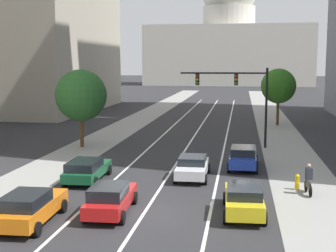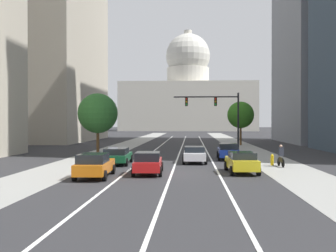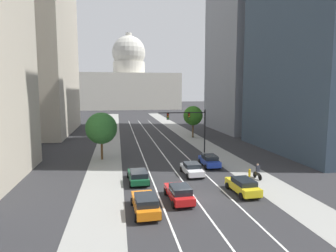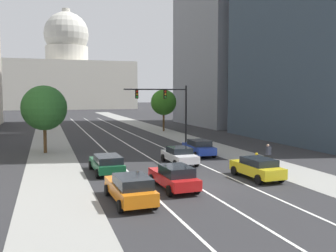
{
  "view_description": "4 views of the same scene",
  "coord_description": "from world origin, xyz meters",
  "px_view_note": "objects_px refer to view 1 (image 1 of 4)",
  "views": [
    {
      "loc": [
        4.52,
        -21.55,
        7.2
      ],
      "look_at": [
        -1.24,
        15.39,
        2.16
      ],
      "focal_mm": 50.59,
      "sensor_mm": 36.0,
      "label": 1
    },
    {
      "loc": [
        1.3,
        -27.35,
        3.48
      ],
      "look_at": [
        -1.26,
        17.56,
        3.02
      ],
      "focal_mm": 43.58,
      "sensor_mm": 36.0,
      "label": 2
    },
    {
      "loc": [
        -6.76,
        -24.4,
        9.57
      ],
      "look_at": [
        1.77,
        24.41,
        3.64
      ],
      "focal_mm": 31.29,
      "sensor_mm": 36.0,
      "label": 3
    },
    {
      "loc": [
        -8.88,
        -21.28,
        5.74
      ],
      "look_at": [
        2.12,
        11.98,
        2.76
      ],
      "focal_mm": 39.77,
      "sensor_mm": 36.0,
      "label": 4
    }
  ],
  "objects_px": {
    "capitol_building": "(229,42)",
    "car_orange": "(30,207)",
    "car_blue": "(243,157)",
    "street_tree_mid_right": "(278,86)",
    "street_tree_near_left": "(81,95)",
    "car_white": "(192,167)",
    "traffic_signal_mast": "(239,90)",
    "cyclist": "(309,179)",
    "car_yellow": "(244,199)",
    "car_green": "(87,169)",
    "fire_hydrant": "(297,182)",
    "car_red": "(110,198)"
  },
  "relations": [
    {
      "from": "car_green",
      "to": "street_tree_near_left",
      "type": "relative_size",
      "value": 0.73
    },
    {
      "from": "capitol_building",
      "to": "car_orange",
      "type": "relative_size",
      "value": 10.8
    },
    {
      "from": "car_yellow",
      "to": "car_red",
      "type": "xyz_separation_m",
      "value": [
        -6.29,
        -0.85,
        -0.01
      ]
    },
    {
      "from": "capitol_building",
      "to": "fire_hydrant",
      "type": "relative_size",
      "value": 57.49
    },
    {
      "from": "car_orange",
      "to": "traffic_signal_mast",
      "type": "relative_size",
      "value": 0.66
    },
    {
      "from": "car_orange",
      "to": "car_white",
      "type": "distance_m",
      "value": 11.51
    },
    {
      "from": "car_blue",
      "to": "car_white",
      "type": "xyz_separation_m",
      "value": [
        -3.14,
        -3.29,
        -0.06
      ]
    },
    {
      "from": "car_red",
      "to": "street_tree_mid_right",
      "type": "relative_size",
      "value": 0.72
    },
    {
      "from": "car_white",
      "to": "car_green",
      "type": "relative_size",
      "value": 0.93
    },
    {
      "from": "car_green",
      "to": "cyclist",
      "type": "height_order",
      "value": "cyclist"
    },
    {
      "from": "car_yellow",
      "to": "street_tree_near_left",
      "type": "relative_size",
      "value": 0.67
    },
    {
      "from": "car_yellow",
      "to": "street_tree_mid_right",
      "type": "height_order",
      "value": "street_tree_mid_right"
    },
    {
      "from": "car_orange",
      "to": "cyclist",
      "type": "xyz_separation_m",
      "value": [
        12.95,
        6.86,
        0.06
      ]
    },
    {
      "from": "traffic_signal_mast",
      "to": "street_tree_near_left",
      "type": "relative_size",
      "value": 1.11
    },
    {
      "from": "car_green",
      "to": "street_tree_mid_right",
      "type": "distance_m",
      "value": 31.64
    },
    {
      "from": "capitol_building",
      "to": "street_tree_near_left",
      "type": "height_order",
      "value": "capitol_building"
    },
    {
      "from": "car_yellow",
      "to": "car_white",
      "type": "xyz_separation_m",
      "value": [
        -3.15,
        6.82,
        -0.05
      ]
    },
    {
      "from": "traffic_signal_mast",
      "to": "fire_hydrant",
      "type": "distance_m",
      "value": 14.49
    },
    {
      "from": "car_white",
      "to": "car_green",
      "type": "distance_m",
      "value": 6.53
    },
    {
      "from": "cyclist",
      "to": "traffic_signal_mast",
      "type": "bearing_deg",
      "value": 9.97
    },
    {
      "from": "street_tree_near_left",
      "to": "car_white",
      "type": "bearing_deg",
      "value": -42.39
    },
    {
      "from": "car_orange",
      "to": "car_white",
      "type": "height_order",
      "value": "car_orange"
    },
    {
      "from": "fire_hydrant",
      "to": "traffic_signal_mast",
      "type": "bearing_deg",
      "value": 104.4
    },
    {
      "from": "car_blue",
      "to": "street_tree_mid_right",
      "type": "distance_m",
      "value": 23.97
    },
    {
      "from": "fire_hydrant",
      "to": "car_orange",
      "type": "bearing_deg",
      "value": -147.96
    },
    {
      "from": "car_yellow",
      "to": "car_red",
      "type": "bearing_deg",
      "value": 95.43
    },
    {
      "from": "car_yellow",
      "to": "street_tree_near_left",
      "type": "height_order",
      "value": "street_tree_near_left"
    },
    {
      "from": "car_orange",
      "to": "street_tree_mid_right",
      "type": "relative_size",
      "value": 0.74
    },
    {
      "from": "car_red",
      "to": "car_green",
      "type": "distance_m",
      "value": 6.67
    },
    {
      "from": "car_blue",
      "to": "street_tree_mid_right",
      "type": "bearing_deg",
      "value": -8.18
    },
    {
      "from": "car_yellow",
      "to": "car_green",
      "type": "height_order",
      "value": "car_yellow"
    },
    {
      "from": "capitol_building",
      "to": "car_orange",
      "type": "bearing_deg",
      "value": -91.97
    },
    {
      "from": "fire_hydrant",
      "to": "cyclist",
      "type": "relative_size",
      "value": 0.53
    },
    {
      "from": "car_blue",
      "to": "street_tree_near_left",
      "type": "relative_size",
      "value": 0.68
    },
    {
      "from": "cyclist",
      "to": "street_tree_mid_right",
      "type": "xyz_separation_m",
      "value": [
        0.44,
        29.41,
        3.66
      ]
    },
    {
      "from": "capitol_building",
      "to": "cyclist",
      "type": "height_order",
      "value": "capitol_building"
    },
    {
      "from": "car_yellow",
      "to": "car_white",
      "type": "distance_m",
      "value": 7.51
    },
    {
      "from": "car_white",
      "to": "fire_hydrant",
      "type": "xyz_separation_m",
      "value": [
        6.18,
        -1.84,
        -0.27
      ]
    },
    {
      "from": "car_white",
      "to": "traffic_signal_mast",
      "type": "height_order",
      "value": "traffic_signal_mast"
    },
    {
      "from": "car_blue",
      "to": "traffic_signal_mast",
      "type": "height_order",
      "value": "traffic_signal_mast"
    },
    {
      "from": "traffic_signal_mast",
      "to": "fire_hydrant",
      "type": "relative_size",
      "value": 8.11
    },
    {
      "from": "car_white",
      "to": "street_tree_near_left",
      "type": "relative_size",
      "value": 0.68
    },
    {
      "from": "car_red",
      "to": "car_yellow",
      "type": "bearing_deg",
      "value": -84.85
    },
    {
      "from": "car_blue",
      "to": "car_white",
      "type": "bearing_deg",
      "value": 137.74
    },
    {
      "from": "car_white",
      "to": "traffic_signal_mast",
      "type": "relative_size",
      "value": 0.61
    },
    {
      "from": "car_red",
      "to": "street_tree_near_left",
      "type": "height_order",
      "value": "street_tree_near_left"
    },
    {
      "from": "fire_hydrant",
      "to": "cyclist",
      "type": "distance_m",
      "value": 1.12
    },
    {
      "from": "capitol_building",
      "to": "car_green",
      "type": "relative_size",
      "value": 10.89
    },
    {
      "from": "car_yellow",
      "to": "car_white",
      "type": "relative_size",
      "value": 0.99
    },
    {
      "from": "car_red",
      "to": "capitol_building",
      "type": "bearing_deg",
      "value": -3.22
    }
  ]
}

